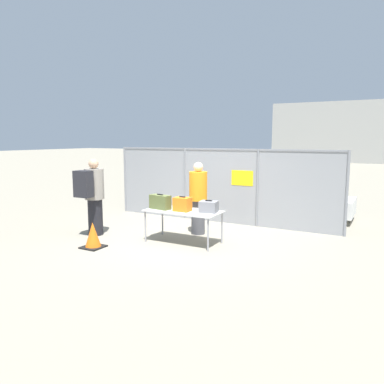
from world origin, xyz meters
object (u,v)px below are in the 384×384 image
(traveler_hooded, at_px, (93,194))
(security_worker_near, at_px, (198,197))
(suitcase_grey, at_px, (209,207))
(traffic_cone, at_px, (93,236))
(utility_trailer, at_px, (298,204))
(suitcase_orange, at_px, (182,204))
(inspection_table, at_px, (183,213))
(suitcase_olive, at_px, (160,202))

(traveler_hooded, xyz_separation_m, security_worker_near, (2.12, 1.31, -0.11))
(suitcase_grey, distance_m, traffic_cone, 2.53)
(traveler_hooded, distance_m, traffic_cone, 1.29)
(suitcase_grey, distance_m, utility_trailer, 3.97)
(suitcase_orange, relative_size, utility_trailer, 0.10)
(inspection_table, height_order, utility_trailer, inspection_table)
(inspection_table, distance_m, suitcase_grey, 0.60)
(utility_trailer, bearing_deg, suitcase_olive, -118.35)
(traveler_hooded, relative_size, traffic_cone, 3.34)
(suitcase_orange, bearing_deg, traffic_cone, -141.38)
(inspection_table, bearing_deg, suitcase_grey, 11.24)
(inspection_table, height_order, suitcase_olive, suitcase_olive)
(suitcase_grey, relative_size, traffic_cone, 0.77)
(suitcase_olive, bearing_deg, traveler_hooded, -166.70)
(utility_trailer, bearing_deg, traffic_cone, -120.90)
(inspection_table, height_order, security_worker_near, security_worker_near)
(utility_trailer, bearing_deg, security_worker_near, -118.63)
(suitcase_orange, xyz_separation_m, suitcase_grey, (0.55, 0.17, -0.03))
(traveler_hooded, distance_m, security_worker_near, 2.49)
(inspection_table, distance_m, suitcase_olive, 0.59)
(suitcase_grey, xyz_separation_m, traveler_hooded, (-2.75, -0.58, 0.16))
(suitcase_olive, distance_m, security_worker_near, 1.04)
(suitcase_olive, bearing_deg, utility_trailer, 61.65)
(suitcase_orange, height_order, traffic_cone, suitcase_orange)
(security_worker_near, xyz_separation_m, traffic_cone, (-1.41, -2.09, -0.64))
(inspection_table, relative_size, suitcase_orange, 4.65)
(suitcase_olive, distance_m, suitcase_orange, 0.56)
(suitcase_orange, xyz_separation_m, security_worker_near, (-0.08, 0.90, 0.02))
(traveler_hooded, bearing_deg, inspection_table, 1.12)
(suitcase_orange, height_order, traveler_hooded, traveler_hooded)
(inspection_table, distance_m, traffic_cone, 1.98)
(traveler_hooded, bearing_deg, traffic_cone, -58.92)
(suitcase_olive, height_order, suitcase_orange, suitcase_olive)
(suitcase_orange, bearing_deg, suitcase_olive, -177.32)
(utility_trailer, bearing_deg, suitcase_grey, -105.37)
(suitcase_orange, bearing_deg, traveler_hooded, -169.35)
(utility_trailer, relative_size, traffic_cone, 6.90)
(suitcase_olive, height_order, traveler_hooded, traveler_hooded)
(suitcase_grey, relative_size, traveler_hooded, 0.23)
(security_worker_near, bearing_deg, inspection_table, 78.73)
(inspection_table, relative_size, traveler_hooded, 0.92)
(inspection_table, xyz_separation_m, suitcase_orange, (0.01, -0.06, 0.20))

